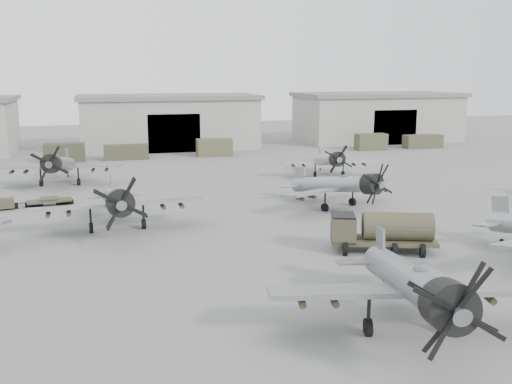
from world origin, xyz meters
TOP-DOWN VIEW (x-y plane):
  - ground at (0.00, 0.00)m, footprint 220.00×220.00m
  - hangar_center at (0.00, 61.96)m, footprint 29.00×14.80m
  - hangar_right at (38.00, 61.96)m, footprint 29.00×14.80m
  - support_truck_2 at (-16.07, 50.00)m, footprint 5.50×2.20m
  - support_truck_3 at (-7.66, 50.00)m, footprint 6.25×2.20m
  - support_truck_4 at (5.27, 50.00)m, footprint 5.22×2.20m
  - support_truck_6 at (31.00, 50.00)m, footprint 5.01×2.20m
  - support_truck_7 at (40.42, 50.00)m, footprint 6.48×2.20m
  - aircraft_near_1 at (2.64, -11.23)m, footprint 13.86×12.47m
  - aircraft_mid_1 at (-10.14, 11.13)m, footprint 13.38×12.04m
  - aircraft_mid_2 at (9.77, 13.60)m, footprint 11.89×10.77m
  - aircraft_far_0 at (-15.67, 31.62)m, footprint 13.25×11.93m
  - aircraft_far_1 at (15.06, 28.91)m, footprint 11.45×10.31m
  - fuel_tanker at (7.38, 1.02)m, footprint 7.58×4.67m
  - tug_trailer at (-18.47, 21.49)m, footprint 7.02×2.30m

SIDE VIEW (x-z plane):
  - ground at x=0.00m, z-range 0.00..0.00m
  - tug_trailer at x=-18.47m, z-range -0.17..1.22m
  - support_truck_3 at x=-7.66m, z-range 0.00..2.09m
  - support_truck_7 at x=40.42m, z-range 0.00..2.19m
  - support_truck_2 at x=-16.07m, z-range 0.00..2.57m
  - support_truck_4 at x=5.27m, z-range 0.00..2.58m
  - support_truck_6 at x=31.00m, z-range 0.00..2.62m
  - fuel_tanker at x=7.38m, z-range 0.20..2.98m
  - aircraft_far_1 at x=15.06m, z-range -0.21..4.34m
  - aircraft_mid_2 at x=9.77m, z-range -0.22..4.63m
  - aircraft_far_0 at x=-15.67m, z-range -0.24..5.03m
  - aircraft_mid_1 at x=-10.14m, z-range -0.24..5.12m
  - aircraft_near_1 at x=2.64m, z-range -0.25..5.26m
  - hangar_center at x=0.00m, z-range 0.02..8.72m
  - hangar_right at x=38.00m, z-range 0.02..8.72m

